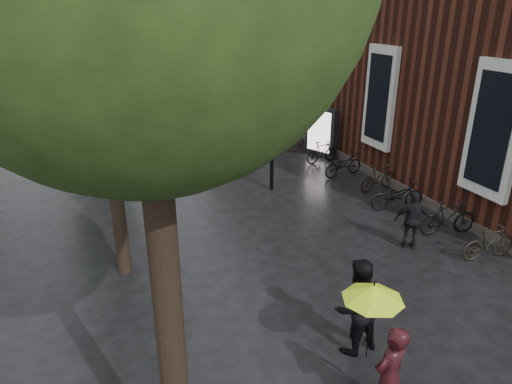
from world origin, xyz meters
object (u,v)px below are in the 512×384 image
parked_bicycles (341,161)px  ad_lightbox (322,132)px  person_black (356,307)px  person_burgundy (389,376)px  pedestrian_walking (413,220)px  lamp_post (273,110)px

parked_bicycles → ad_lightbox: (0.35, 2.22, 0.58)m
person_black → parked_bicycles: person_black is taller
person_burgundy → pedestrian_walking: (3.97, 4.40, -0.07)m
person_burgundy → pedestrian_walking: person_burgundy is taller
parked_bicycles → lamp_post: size_ratio=3.14×
ad_lightbox → person_burgundy: bearing=-137.5°
person_burgundy → lamp_post: 10.04m
person_burgundy → parked_bicycles: 11.58m
parked_bicycles → lamp_post: 4.02m
person_black → ad_lightbox: (5.28, 10.91, 0.11)m
person_black → parked_bicycles: size_ratio=0.13×
parked_bicycles → ad_lightbox: size_ratio=6.95×
lamp_post → pedestrian_walking: bearing=-70.9°
parked_bicycles → ad_lightbox: bearing=81.1°
person_burgundy → lamp_post: size_ratio=0.38×
person_black → parked_bicycles: bearing=-126.5°
person_black → person_burgundy: bearing=68.1°
ad_lightbox → lamp_post: bearing=-163.9°
person_burgundy → lamp_post: bearing=-119.4°
person_black → lamp_post: size_ratio=0.41×
ad_lightbox → person_black: bearing=-138.8°
person_black → pedestrian_walking: 4.54m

